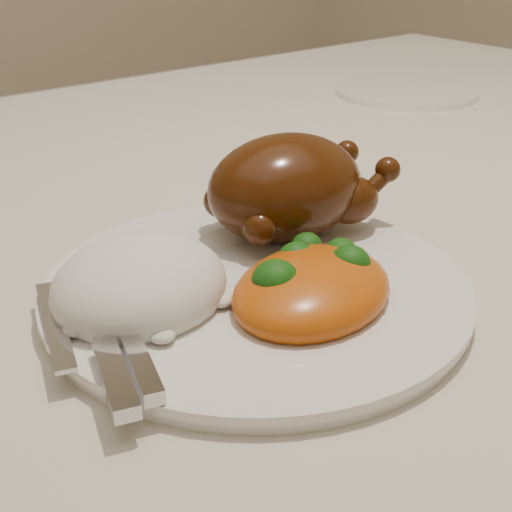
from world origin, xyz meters
TOP-DOWN VIEW (x-y plane):
  - dining_table at (0.00, 0.00)m, footprint 1.60×0.90m
  - tablecloth at (0.00, 0.00)m, footprint 1.73×1.03m
  - dinner_plate at (-0.13, -0.17)m, footprint 0.34×0.34m
  - side_plate at (0.42, 0.16)m, footprint 0.27×0.27m
  - roast_chicken at (-0.05, -0.12)m, footprint 0.16×0.11m
  - rice_mound at (-0.20, -0.15)m, footprint 0.14×0.13m
  - mac_and_cheese at (-0.11, -0.21)m, footprint 0.14×0.12m
  - cutlery at (-0.25, -0.19)m, footprint 0.06×0.16m

SIDE VIEW (x-z plane):
  - dining_table at x=0.00m, z-range 0.29..1.05m
  - tablecloth at x=0.00m, z-range 0.65..0.83m
  - side_plate at x=0.42m, z-range 0.77..0.78m
  - dinner_plate at x=-0.13m, z-range 0.77..0.78m
  - cutlery at x=-0.25m, z-range 0.78..0.79m
  - mac_and_cheese at x=-0.11m, z-range 0.77..0.81m
  - rice_mound at x=-0.20m, z-range 0.76..0.82m
  - roast_chicken at x=-0.05m, z-range 0.78..0.86m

